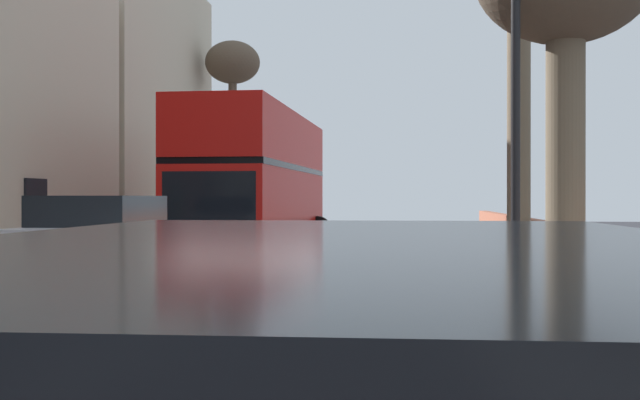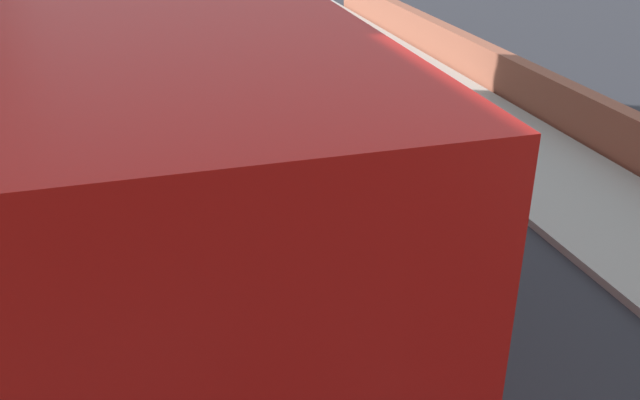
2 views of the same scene
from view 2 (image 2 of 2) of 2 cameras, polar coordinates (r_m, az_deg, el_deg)
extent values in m
cube|color=red|center=(8.27, -12.44, 0.58)|extent=(2.75, 10.54, 1.70)
cube|color=black|center=(7.92, -13.08, 6.65)|extent=(2.77, 10.44, 0.16)
cube|color=red|center=(7.69, -13.72, 12.48)|extent=(2.75, 10.54, 1.50)
cylinder|color=black|center=(12.05, -7.30, 3.86)|extent=(1.01, 0.32, 1.00)
cylinder|color=black|center=(11.99, -19.44, 2.40)|extent=(1.01, 0.32, 1.00)
camera|label=1|loc=(16.29, 138.35, -32.89)|focal=43.95mm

